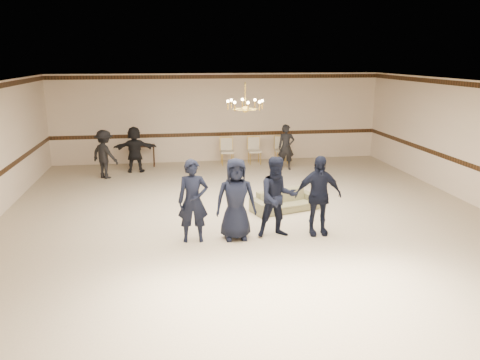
# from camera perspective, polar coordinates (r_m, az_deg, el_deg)

# --- Properties ---
(room) EXTENTS (12.01, 14.01, 3.21)m
(room) POSITION_cam_1_polar(r_m,az_deg,el_deg) (10.95, 1.45, 2.85)
(room) COLOR beige
(room) RESTS_ON ground
(chair_rail) EXTENTS (12.00, 0.02, 0.14)m
(chair_rail) POSITION_cam_1_polar(r_m,az_deg,el_deg) (17.86, -2.54, 5.44)
(chair_rail) COLOR #3B2211
(chair_rail) RESTS_ON wall_back
(crown_molding) EXTENTS (12.00, 0.02, 0.14)m
(crown_molding) POSITION_cam_1_polar(r_m,az_deg,el_deg) (17.65, -2.62, 12.12)
(crown_molding) COLOR #3B2211
(crown_molding) RESTS_ON wall_back
(chandelier) EXTENTS (0.94, 0.94, 0.89)m
(chandelier) POSITION_cam_1_polar(r_m,az_deg,el_deg) (11.74, 0.61, 9.94)
(chandelier) COLOR gold
(chandelier) RESTS_ON ceiling
(boy_a) EXTENTS (0.66, 0.45, 1.76)m
(boy_a) POSITION_cam_1_polar(r_m,az_deg,el_deg) (10.06, -5.58, -2.49)
(boy_a) COLOR black
(boy_a) RESTS_ON floor
(boy_b) EXTENTS (0.86, 0.57, 1.76)m
(boy_b) POSITION_cam_1_polar(r_m,az_deg,el_deg) (10.15, -0.50, -2.28)
(boy_b) COLOR black
(boy_b) RESTS_ON floor
(boy_c) EXTENTS (0.89, 0.71, 1.76)m
(boy_c) POSITION_cam_1_polar(r_m,az_deg,el_deg) (10.31, 4.46, -2.05)
(boy_c) COLOR black
(boy_c) RESTS_ON floor
(boy_d) EXTENTS (1.04, 0.46, 1.76)m
(boy_d) POSITION_cam_1_polar(r_m,az_deg,el_deg) (10.55, 9.23, -1.82)
(boy_d) COLOR black
(boy_d) RESTS_ON floor
(settee) EXTENTS (1.83, 1.14, 0.50)m
(settee) POSITION_cam_1_polar(r_m,az_deg,el_deg) (12.23, 5.32, -2.49)
(settee) COLOR #7D7853
(settee) RESTS_ON floor
(adult_left) EXTENTS (1.14, 1.08, 1.55)m
(adult_left) POSITION_cam_1_polar(r_m,az_deg,el_deg) (15.89, -15.74, 2.95)
(adult_left) COLOR black
(adult_left) RESTS_ON floor
(adult_mid) EXTENTS (1.46, 0.51, 1.55)m
(adult_mid) POSITION_cam_1_polar(r_m,az_deg,el_deg) (16.49, -12.35, 3.57)
(adult_mid) COLOR black
(adult_mid) RESTS_ON floor
(adult_right) EXTENTS (0.59, 0.40, 1.55)m
(adult_right) POSITION_cam_1_polar(r_m,az_deg,el_deg) (16.56, 5.49, 3.89)
(adult_right) COLOR black
(adult_right) RESTS_ON floor
(banquet_chair_left) EXTENTS (0.48, 0.48, 0.96)m
(banquet_chair_left) POSITION_cam_1_polar(r_m,az_deg,el_deg) (17.27, -1.54, 3.38)
(banquet_chair_left) COLOR beige
(banquet_chair_left) RESTS_ON floor
(banquet_chair_mid) EXTENTS (0.48, 0.48, 0.96)m
(banquet_chair_mid) POSITION_cam_1_polar(r_m,az_deg,el_deg) (17.42, 1.73, 3.48)
(banquet_chair_mid) COLOR beige
(banquet_chair_mid) RESTS_ON floor
(banquet_chair_right) EXTENTS (0.51, 0.51, 0.96)m
(banquet_chair_right) POSITION_cam_1_polar(r_m,az_deg,el_deg) (17.63, 4.93, 3.56)
(banquet_chair_right) COLOR beige
(banquet_chair_right) RESTS_ON floor
(console_table) EXTENTS (0.92, 0.42, 0.76)m
(console_table) POSITION_cam_1_polar(r_m,az_deg,el_deg) (17.38, -11.50, 2.83)
(console_table) COLOR black
(console_table) RESTS_ON floor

